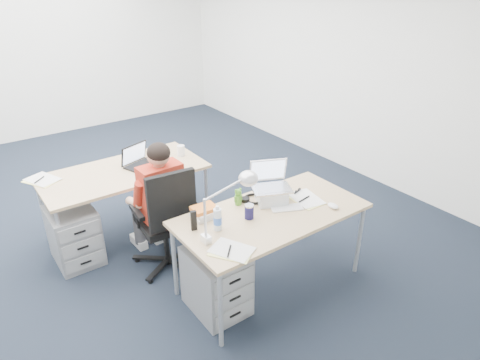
% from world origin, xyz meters
% --- Properties ---
extents(floor, '(7.00, 7.00, 0.00)m').
position_xyz_m(floor, '(0.00, 0.00, 0.00)').
color(floor, black).
rests_on(floor, ground).
extents(room, '(6.02, 7.02, 2.80)m').
position_xyz_m(room, '(0.00, 0.00, 1.71)').
color(room, white).
rests_on(room, ground).
extents(desk_near, '(1.60, 0.80, 0.73)m').
position_xyz_m(desk_near, '(0.54, -1.63, 0.68)').
color(desk_near, tan).
rests_on(desk_near, ground).
extents(desk_far, '(1.60, 0.80, 0.73)m').
position_xyz_m(desk_far, '(-0.15, -0.14, 0.68)').
color(desk_far, tan).
rests_on(desk_far, ground).
extents(office_chair, '(0.72, 0.72, 1.05)m').
position_xyz_m(office_chair, '(-0.08, -0.88, 0.30)').
color(office_chair, black).
rests_on(office_chair, ground).
extents(seated_person, '(0.38, 0.67, 1.23)m').
position_xyz_m(seated_person, '(-0.08, -0.71, 0.62)').
color(seated_person, '#B42B19').
rests_on(seated_person, ground).
extents(drawer_pedestal_near, '(0.40, 0.50, 0.55)m').
position_xyz_m(drawer_pedestal_near, '(-0.02, -1.63, 0.28)').
color(drawer_pedestal_near, gray).
rests_on(drawer_pedestal_near, ground).
extents(drawer_pedestal_far, '(0.40, 0.50, 0.55)m').
position_xyz_m(drawer_pedestal_far, '(-0.75, -0.28, 0.28)').
color(drawer_pedestal_far, gray).
rests_on(drawer_pedestal_far, ground).
extents(silver_laptop, '(0.40, 0.37, 0.35)m').
position_xyz_m(silver_laptop, '(0.65, -1.49, 0.90)').
color(silver_laptop, silver).
rests_on(silver_laptop, desk_near).
extents(wireless_keyboard, '(0.29, 0.21, 0.01)m').
position_xyz_m(wireless_keyboard, '(0.68, -1.66, 0.74)').
color(wireless_keyboard, white).
rests_on(wireless_keyboard, desk_near).
extents(computer_mouse, '(0.07, 0.11, 0.04)m').
position_xyz_m(computer_mouse, '(1.00, -1.88, 0.75)').
color(computer_mouse, white).
rests_on(computer_mouse, desk_near).
extents(headphones, '(0.28, 0.25, 0.04)m').
position_xyz_m(headphones, '(0.55, -1.38, 0.75)').
color(headphones, black).
rests_on(headphones, desk_near).
extents(can_koozie, '(0.08, 0.08, 0.12)m').
position_xyz_m(can_koozie, '(0.33, -1.59, 0.79)').
color(can_koozie, '#181543').
rests_on(can_koozie, desk_near).
extents(water_bottle, '(0.07, 0.07, 0.21)m').
position_xyz_m(water_bottle, '(0.03, -1.58, 0.83)').
color(water_bottle, silver).
rests_on(water_bottle, desk_near).
extents(bear_figurine, '(0.10, 0.09, 0.15)m').
position_xyz_m(bear_figurine, '(0.39, -1.36, 0.81)').
color(bear_figurine, '#347F21').
rests_on(bear_figurine, desk_near).
extents(book_stack, '(0.23, 0.18, 0.09)m').
position_xyz_m(book_stack, '(0.05, -1.37, 0.78)').
color(book_stack, silver).
rests_on(book_stack, desk_near).
extents(cordless_phone, '(0.05, 0.04, 0.17)m').
position_xyz_m(cordless_phone, '(-0.12, -1.48, 0.81)').
color(cordless_phone, black).
rests_on(cordless_phone, desk_near).
extents(papers_left, '(0.33, 0.36, 0.01)m').
position_xyz_m(papers_left, '(-0.05, -1.89, 0.73)').
color(papers_left, '#FFFD93').
rests_on(papers_left, desk_near).
extents(papers_right, '(0.25, 0.33, 0.01)m').
position_xyz_m(papers_right, '(0.92, -1.64, 0.74)').
color(papers_right, '#FFFD93').
rests_on(papers_right, desk_near).
extents(sunglasses, '(0.12, 0.08, 0.03)m').
position_xyz_m(sunglasses, '(0.94, -1.50, 0.74)').
color(sunglasses, black).
rests_on(sunglasses, desk_near).
extents(desk_lamp, '(0.44, 0.17, 0.49)m').
position_xyz_m(desk_lamp, '(0.02, -1.68, 0.98)').
color(desk_lamp, silver).
rests_on(desk_lamp, desk_near).
extents(dark_laptop, '(0.40, 0.40, 0.23)m').
position_xyz_m(dark_laptop, '(0.05, -0.15, 0.85)').
color(dark_laptop, black).
rests_on(dark_laptop, desk_far).
extents(far_cup, '(0.09, 0.09, 0.11)m').
position_xyz_m(far_cup, '(0.51, -0.14, 0.79)').
color(far_cup, white).
rests_on(far_cup, desk_far).
extents(far_papers, '(0.33, 0.37, 0.01)m').
position_xyz_m(far_papers, '(-0.86, 0.10, 0.73)').
color(far_papers, white).
rests_on(far_papers, desk_far).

